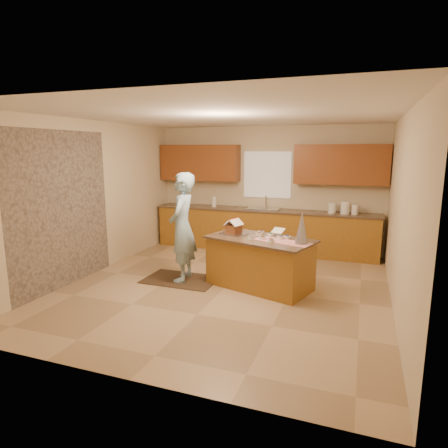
{
  "coord_description": "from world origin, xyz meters",
  "views": [
    {
      "loc": [
        2.01,
        -5.61,
        2.2
      ],
      "look_at": [
        -0.1,
        0.2,
        1.0
      ],
      "focal_mm": 30.92,
      "sensor_mm": 36.0,
      "label": 1
    }
  ],
  "objects_px": {
    "tinsel_tree": "(302,228)",
    "island_base": "(260,264)",
    "gingerbread_house": "(234,228)",
    "boy": "(182,227)"
  },
  "relations": [
    {
      "from": "tinsel_tree",
      "to": "boy",
      "type": "relative_size",
      "value": 0.27
    },
    {
      "from": "island_base",
      "to": "tinsel_tree",
      "type": "relative_size",
      "value": 3.27
    },
    {
      "from": "tinsel_tree",
      "to": "gingerbread_house",
      "type": "xyz_separation_m",
      "value": [
        -1.15,
        0.26,
        -0.13
      ]
    },
    {
      "from": "tinsel_tree",
      "to": "island_base",
      "type": "bearing_deg",
      "value": 166.47
    },
    {
      "from": "gingerbread_house",
      "to": "island_base",
      "type": "bearing_deg",
      "value": -12.0
    },
    {
      "from": "island_base",
      "to": "boy",
      "type": "bearing_deg",
      "value": -156.97
    },
    {
      "from": "island_base",
      "to": "gingerbread_house",
      "type": "xyz_separation_m",
      "value": [
        -0.48,
        0.1,
        0.54
      ]
    },
    {
      "from": "island_base",
      "to": "boy",
      "type": "distance_m",
      "value": 1.41
    },
    {
      "from": "tinsel_tree",
      "to": "gingerbread_house",
      "type": "distance_m",
      "value": 1.19
    },
    {
      "from": "boy",
      "to": "island_base",
      "type": "bearing_deg",
      "value": 85.91
    }
  ]
}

